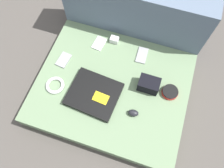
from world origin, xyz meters
TOP-DOWN VIEW (x-y plane):
  - ground_plane at (0.00, 0.00)m, footprint 8.00×8.00m
  - couch_seat at (0.00, 0.00)m, footprint 0.94×0.77m
  - couch_backrest at (0.00, 0.49)m, footprint 0.94×0.20m
  - laptop at (-0.08, -0.09)m, footprint 0.32×0.28m
  - computer_mouse at (0.18, -0.13)m, footprint 0.07×0.05m
  - speaker_puck at (0.35, 0.06)m, footprint 0.10×0.10m
  - phone_silver at (-0.36, 0.07)m, footprint 0.08×0.11m
  - phone_black at (0.12, 0.27)m, footprint 0.07×0.12m
  - phone_small at (-0.18, 0.26)m, footprint 0.08×0.11m
  - camera_pouch at (0.21, 0.06)m, footprint 0.13×0.09m
  - charger_brick at (-0.09, 0.32)m, footprint 0.06×0.04m
  - cable_coil at (-0.33, -0.11)m, footprint 0.12×0.12m

SIDE VIEW (x-z plane):
  - ground_plane at x=0.00m, z-range 0.00..0.00m
  - couch_seat at x=0.00m, z-range 0.00..0.11m
  - phone_small at x=-0.18m, z-range 0.11..0.12m
  - phone_black at x=0.12m, z-range 0.11..0.12m
  - phone_silver at x=-0.36m, z-range 0.11..0.12m
  - cable_coil at x=-0.33m, z-range 0.11..0.13m
  - speaker_puck at x=0.35m, z-range 0.11..0.14m
  - laptop at x=-0.08m, z-range 0.11..0.15m
  - computer_mouse at x=0.18m, z-range 0.11..0.15m
  - charger_brick at x=-0.09m, z-range 0.11..0.15m
  - camera_pouch at x=0.21m, z-range 0.11..0.19m
  - couch_backrest at x=0.00m, z-range 0.00..0.46m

